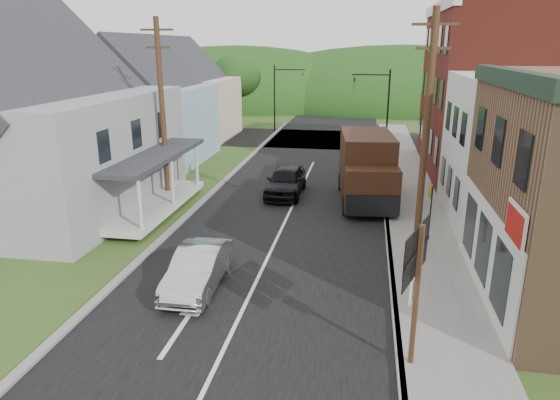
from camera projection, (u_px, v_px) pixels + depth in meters
The scene contains 24 objects.
ground at pixel (259, 277), 17.30m from camera, with size 120.00×120.00×0.00m, color #2D4719.
road at pixel (298, 196), 26.71m from camera, with size 9.00×90.00×0.02m, color black.
cross_road at pixel (325, 139), 42.71m from camera, with size 60.00×9.00×0.02m, color black.
sidewalk_right at pixel (414, 212), 23.85m from camera, with size 2.80×55.00×0.15m, color slate.
curb_right at pixel (385, 210), 24.07m from camera, with size 0.20×55.00×0.15m, color slate.
curb_left at pixel (203, 201), 25.56m from camera, with size 0.30×55.00×0.12m, color slate.
storefront_white at pixel (549, 153), 21.56m from camera, with size 8.00×7.00×6.50m, color silver.
storefront_red at pixel (500, 92), 29.98m from camera, with size 8.00×12.00×10.00m, color maroon.
house_gray at pixel (37, 122), 23.63m from camera, with size 10.20×12.24×8.35m.
house_blue at pixel (152, 107), 33.98m from camera, with size 7.14×8.16×7.28m.
house_cream at pixel (190, 94), 42.53m from camera, with size 7.14×8.16×7.28m.
utility_pole_right at pixel (426, 132), 18.30m from camera, with size 1.60×0.26×9.00m.
utility_pole_left at pixel (162, 110), 24.50m from camera, with size 1.60×0.26×9.00m.
traffic_signal_right at pixel (379, 100), 37.60m from camera, with size 2.87×0.20×6.00m.
traffic_signal_left at pixel (282, 90), 45.58m from camera, with size 2.87×0.20×6.00m.
tree_left_b at pixel (22, 94), 29.89m from camera, with size 4.80×4.80×6.94m.
tree_left_c at pixel (66, 70), 37.43m from camera, with size 5.80×5.80×8.41m.
tree_left_d at pixel (236, 76), 47.42m from camera, with size 4.80×4.80×6.94m.
forested_ridge at pixel (342, 103), 69.06m from camera, with size 90.00×30.00×16.00m, color #1B3710.
silver_sedan at pixel (198, 269), 16.39m from camera, with size 1.42×4.08×1.34m, color #B8B8BD.
dark_sedan at pixel (286, 181), 26.61m from camera, with size 1.82×4.51×1.54m, color black.
delivery_van at pixel (367, 169), 25.08m from camera, with size 3.08×6.37×3.44m.
route_sign_cluster at pixel (416, 275), 11.76m from camera, with size 0.77×1.99×3.65m.
warning_sign at pixel (431, 204), 19.86m from camera, with size 0.28×0.61×2.38m.
Camera 1 is at (3.40, -15.37, 7.71)m, focal length 32.00 mm.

